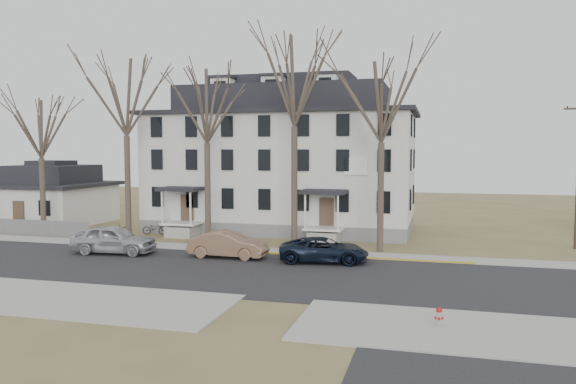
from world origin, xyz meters
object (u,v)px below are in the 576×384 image
(tree_center, at_px, (294,74))
(bicycle_left, at_px, (155,229))
(tree_far_left, at_px, (126,91))
(bicycle_right, at_px, (122,232))
(tree_bungalow, at_px, (40,125))
(car_silver, at_px, (114,240))
(fire_hydrant, at_px, (439,318))
(car_navy, at_px, (324,251))
(boarding_house, at_px, (283,162))
(tree_mid_left, at_px, (207,100))
(small_house, at_px, (52,197))
(car_tan, at_px, (228,245))
(tree_mid_right, at_px, (382,96))

(tree_center, relative_size, bicycle_left, 8.15)
(tree_far_left, distance_m, bicycle_right, 9.93)
(tree_center, xyz_separation_m, bicycle_left, (-11.33, 2.48, -10.61))
(bicycle_right, bearing_deg, tree_center, -92.75)
(tree_bungalow, distance_m, car_silver, 12.59)
(fire_hydrant, bearing_deg, car_silver, 153.41)
(bicycle_left, bearing_deg, car_navy, -127.95)
(boarding_house, xyz_separation_m, tree_bungalow, (-16.00, -8.15, 2.74))
(tree_mid_left, distance_m, bicycle_right, 11.44)
(small_house, xyz_separation_m, tree_mid_left, (17.00, -6.20, 7.35))
(tree_bungalow, height_order, car_tan, tree_bungalow)
(tree_mid_right, bearing_deg, boarding_house, 136.19)
(tree_bungalow, bearing_deg, tree_mid_left, 0.00)
(tree_mid_right, distance_m, bicycle_right, 20.51)
(boarding_house, distance_m, car_navy, 14.50)
(tree_far_left, relative_size, tree_mid_right, 1.08)
(tree_far_left, distance_m, tree_bungalow, 7.34)
(boarding_house, relative_size, car_tan, 4.50)
(small_house, xyz_separation_m, bicycle_right, (10.15, -5.62, -1.79))
(small_house, relative_size, car_silver, 1.71)
(tree_center, distance_m, bicycle_left, 15.72)
(tree_mid_left, xyz_separation_m, fire_hydrant, (15.04, -14.56, -9.22))
(car_silver, bearing_deg, car_navy, -91.72)
(boarding_house, relative_size, bicycle_left, 11.53)
(tree_mid_left, xyz_separation_m, car_silver, (-4.01, -5.02, -8.73))
(car_tan, relative_size, car_navy, 0.93)
(tree_center, bearing_deg, car_navy, -56.63)
(tree_mid_left, xyz_separation_m, bicycle_left, (-5.33, 2.48, -9.13))
(boarding_house, height_order, car_silver, boarding_house)
(car_silver, bearing_deg, tree_mid_right, -77.13)
(small_house, distance_m, tree_mid_right, 30.08)
(car_navy, bearing_deg, boarding_house, 17.67)
(tree_bungalow, height_order, bicycle_left, tree_bungalow)
(bicycle_left, bearing_deg, car_tan, -141.60)
(small_house, xyz_separation_m, car_silver, (12.99, -11.22, -1.38))
(tree_center, height_order, car_navy, tree_center)
(tree_mid_left, xyz_separation_m, tree_center, (6.00, 0.00, 1.48))
(tree_mid_left, bearing_deg, bicycle_right, 175.21)
(tree_far_left, xyz_separation_m, car_silver, (1.99, -5.02, -9.47))
(car_navy, relative_size, fire_hydrant, 6.58)
(boarding_house, height_order, bicycle_right, boarding_house)
(tree_mid_left, xyz_separation_m, car_tan, (3.12, -4.40, -8.84))
(tree_mid_right, bearing_deg, tree_far_left, 180.00)
(boarding_house, height_order, car_navy, boarding_house)
(boarding_house, height_order, car_tan, boarding_house)
(tree_bungalow, bearing_deg, bicycle_right, 5.33)
(bicycle_left, bearing_deg, bicycle_right, 128.87)
(tree_far_left, relative_size, car_navy, 2.77)
(tree_bungalow, distance_m, bicycle_right, 9.83)
(small_house, bearing_deg, fire_hydrant, -32.93)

